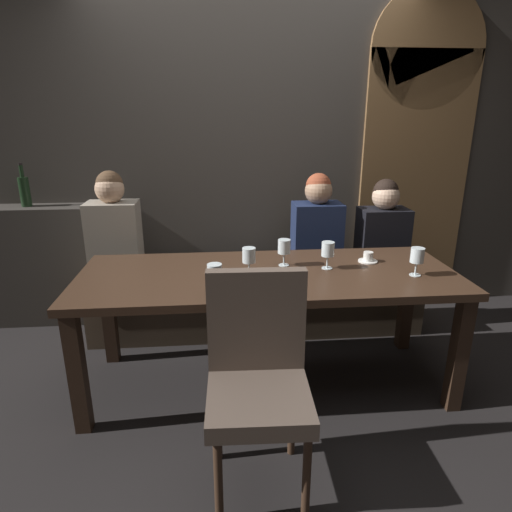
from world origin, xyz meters
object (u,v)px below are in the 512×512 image
at_px(diner_far_end, 383,230).
at_px(wine_bottle_dark_red, 25,191).
at_px(wine_glass_end_right, 215,274).
at_px(espresso_cup, 368,258).
at_px(chair_near_side, 258,369).
at_px(banquette_bench, 257,303).
at_px(dining_table, 268,286).
at_px(wine_glass_near_left, 284,248).
at_px(wine_glass_near_right, 249,256).
at_px(wine_glass_end_left, 328,250).
at_px(wine_glass_center_back, 417,256).
at_px(diner_redhead, 114,230).
at_px(diner_bearded, 317,228).

xyz_separation_m(diner_far_end, wine_bottle_dark_red, (-2.69, 0.34, 0.28)).
relative_size(wine_glass_end_right, espresso_cup, 1.37).
relative_size(chair_near_side, espresso_cup, 8.17).
bearing_deg(banquette_bench, dining_table, -90.00).
relative_size(diner_far_end, wine_glass_near_left, 4.40).
xyz_separation_m(wine_glass_near_right, espresso_cup, (0.76, 0.17, -0.09)).
height_order(chair_near_side, diner_far_end, diner_far_end).
distance_m(wine_glass_end_left, wine_glass_near_right, 0.48).
bearing_deg(wine_glass_center_back, banquette_bench, 135.30).
distance_m(diner_far_end, wine_glass_near_right, 1.30).
distance_m(chair_near_side, wine_glass_end_left, 0.95).
relative_size(wine_glass_center_back, wine_glass_near_right, 1.00).
bearing_deg(espresso_cup, chair_near_side, -132.07).
relative_size(banquette_bench, espresso_cup, 20.83).
bearing_deg(diner_redhead, wine_glass_near_left, -28.36).
distance_m(diner_far_end, wine_glass_end_right, 1.61).
xyz_separation_m(diner_bearded, wine_glass_near_right, (-0.57, -0.77, 0.04)).
bearing_deg(wine_glass_end_right, espresso_cup, 24.58).
distance_m(chair_near_side, wine_glass_center_back, 1.17).
xyz_separation_m(banquette_bench, wine_glass_end_left, (0.36, -0.66, 0.63)).
bearing_deg(chair_near_side, wine_glass_end_right, 113.19).
bearing_deg(wine_glass_near_left, espresso_cup, 2.44).
bearing_deg(diner_redhead, wine_glass_center_back, -24.54).
relative_size(diner_bearded, wine_bottle_dark_red, 2.35).
distance_m(dining_table, diner_bearded, 0.87).
relative_size(dining_table, wine_glass_center_back, 13.41).
height_order(diner_bearded, diner_far_end, diner_bearded).
distance_m(chair_near_side, diner_bearded, 1.58).
relative_size(diner_far_end, wine_glass_near_right, 4.40).
height_order(dining_table, wine_glass_end_right, wine_glass_end_right).
height_order(wine_glass_end_left, wine_glass_center_back, same).
relative_size(dining_table, wine_glass_near_right, 13.41).
xyz_separation_m(dining_table, chair_near_side, (-0.13, -0.72, -0.09)).
relative_size(dining_table, chair_near_side, 2.24).
bearing_deg(diner_bearded, espresso_cup, -72.02).
bearing_deg(diner_bearded, diner_far_end, -2.66).
height_order(wine_bottle_dark_red, wine_glass_end_right, wine_bottle_dark_red).
bearing_deg(banquette_bench, wine_bottle_dark_red, 168.74).
bearing_deg(diner_bearded, wine_glass_end_left, -97.55).
xyz_separation_m(diner_bearded, wine_glass_near_left, (-0.34, -0.62, 0.04)).
xyz_separation_m(diner_redhead, wine_glass_near_right, (0.91, -0.76, 0.03)).
distance_m(dining_table, wine_glass_near_left, 0.25).
height_order(banquette_bench, wine_glass_end_left, wine_glass_end_left).
height_order(wine_bottle_dark_red, espresso_cup, wine_bottle_dark_red).
distance_m(banquette_bench, wine_bottle_dark_red, 1.96).
bearing_deg(wine_glass_end_right, wine_glass_end_left, 26.82).
height_order(wine_bottle_dark_red, wine_glass_center_back, wine_bottle_dark_red).
height_order(diner_far_end, wine_bottle_dark_red, wine_bottle_dark_red).
relative_size(dining_table, wine_glass_end_right, 13.41).
relative_size(diner_redhead, wine_glass_end_left, 4.88).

